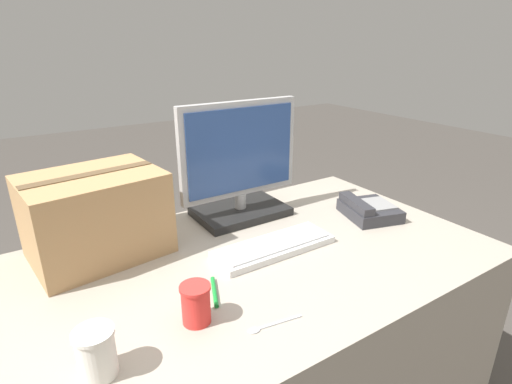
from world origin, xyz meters
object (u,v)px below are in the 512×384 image
at_px(desk_phone, 368,210).
at_px(pen_marker, 214,292).
at_px(monitor, 240,170).
at_px(spoon, 267,326).
at_px(cardboard_box, 96,215).
at_px(paper_cup_right, 196,304).
at_px(paper_cup_left, 96,353).
at_px(keyboard, 275,247).

relative_size(desk_phone, pen_marker, 1.95).
relative_size(monitor, desk_phone, 1.95).
bearing_deg(spoon, monitor, -106.89).
distance_m(monitor, cardboard_box, 0.53).
height_order(paper_cup_right, cardboard_box, cardboard_box).
bearing_deg(spoon, paper_cup_left, -2.18).
bearing_deg(cardboard_box, paper_cup_right, -76.24).
bearing_deg(monitor, paper_cup_right, -130.49).
relative_size(paper_cup_left, cardboard_box, 0.25).
height_order(paper_cup_right, pen_marker, paper_cup_right).
bearing_deg(paper_cup_left, desk_phone, 13.02).
relative_size(spoon, cardboard_box, 0.34).
distance_m(keyboard, spoon, 0.37).
bearing_deg(desk_phone, pen_marker, -154.22).
bearing_deg(desk_phone, spoon, -139.37).
distance_m(desk_phone, paper_cup_left, 1.09).
xyz_separation_m(desk_phone, paper_cup_left, (-1.06, -0.24, 0.03)).
relative_size(monitor, keyboard, 1.18).
xyz_separation_m(desk_phone, pen_marker, (-0.73, -0.13, -0.02)).
bearing_deg(spoon, paper_cup_right, -31.31).
height_order(monitor, pen_marker, monitor).
bearing_deg(monitor, cardboard_box, -178.91).
height_order(desk_phone, paper_cup_right, paper_cup_right).
xyz_separation_m(spoon, pen_marker, (-0.04, 0.19, 0.00)).
relative_size(cardboard_box, pen_marker, 3.40).
relative_size(desk_phone, cardboard_box, 0.57).
height_order(monitor, spoon, monitor).
distance_m(keyboard, pen_marker, 0.29).
bearing_deg(paper_cup_right, desk_phone, 13.93).
xyz_separation_m(monitor, desk_phone, (0.41, -0.28, -0.16)).
distance_m(paper_cup_left, spoon, 0.38).
xyz_separation_m(monitor, cardboard_box, (-0.53, -0.01, -0.05)).
relative_size(paper_cup_right, spoon, 0.70).
xyz_separation_m(paper_cup_left, cardboard_box, (0.12, 0.52, 0.08)).
bearing_deg(keyboard, desk_phone, 2.77).
bearing_deg(pen_marker, keyboard, 133.43).
distance_m(monitor, paper_cup_right, 0.65).
height_order(spoon, pen_marker, pen_marker).
bearing_deg(desk_phone, monitor, 161.41).
relative_size(paper_cup_left, paper_cup_right, 1.07).
relative_size(desk_phone, paper_cup_left, 2.27).
distance_m(keyboard, cardboard_box, 0.57).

